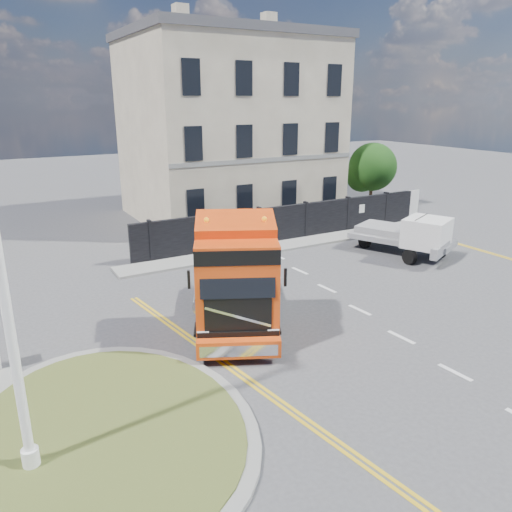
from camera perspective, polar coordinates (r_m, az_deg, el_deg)
ground at (r=17.78m, az=3.65°, el=-7.63°), size 120.00×120.00×0.00m
traffic_island at (r=12.95m, az=-16.50°, el=-18.48°), size 6.80×6.80×0.17m
hoarding_fence at (r=28.00m, az=4.90°, el=3.93°), size 18.80×0.25×2.00m
georgian_building at (r=33.47m, az=-3.17°, el=14.45°), size 12.30×10.30×12.80m
tree at (r=34.83m, az=12.90°, el=9.66°), size 3.20×3.20×4.80m
pavement_far at (r=27.22m, az=4.95°, el=1.49°), size 20.00×1.60×0.12m
truck at (r=16.42m, az=-2.30°, el=-3.04°), size 5.09×7.05×3.98m
flatbed_pickup at (r=25.72m, az=17.87°, el=2.23°), size 3.92×5.58×2.11m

